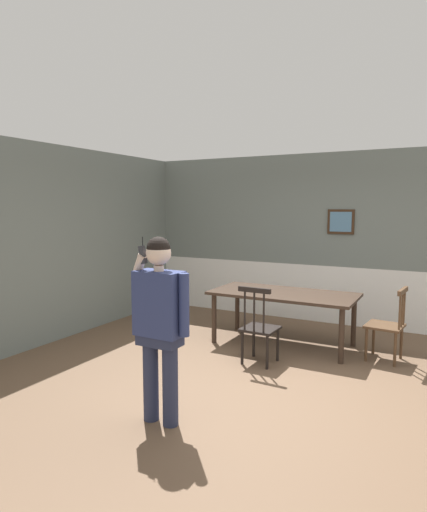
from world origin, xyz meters
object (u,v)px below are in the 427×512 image
(chair_near_window, at_px, (388,325))
(person_figure, at_px, (160,317))
(chair_by_doorway, at_px, (259,327))
(dining_table, at_px, (283,298))

(chair_near_window, distance_m, person_figure, 3.16)
(chair_by_doorway, bearing_deg, person_figure, -94.38)
(chair_near_window, bearing_deg, dining_table, 95.94)
(person_figure, bearing_deg, chair_by_doorway, -95.47)
(dining_table, relative_size, chair_near_window, 2.12)
(dining_table, xyz_separation_m, chair_by_doorway, (-0.01, -0.88, -0.21))
(chair_by_doorway, relative_size, person_figure, 0.58)
(dining_table, distance_m, person_figure, 2.71)
(chair_by_doorway, distance_m, person_figure, 1.89)
(person_figure, bearing_deg, dining_table, -93.50)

